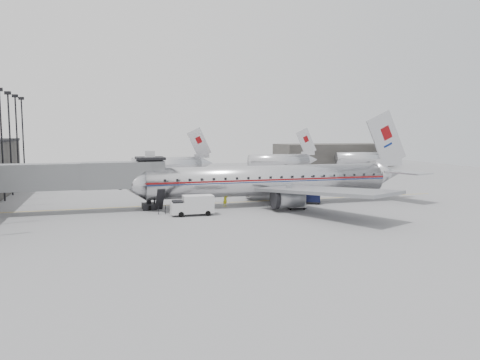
{
  "coord_description": "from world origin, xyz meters",
  "views": [
    {
      "loc": [
        -14.59,
        -53.59,
        9.54
      ],
      "look_at": [
        2.41,
        3.93,
        3.2
      ],
      "focal_mm": 35.0,
      "sensor_mm": 36.0,
      "label": 1
    }
  ],
  "objects_px": {
    "baggage_cart_navy": "(311,196)",
    "baggage_cart_white": "(296,201)",
    "ramp_worker": "(225,199)",
    "airliner": "(274,180)",
    "service_van": "(193,205)"
  },
  "relations": [
    {
      "from": "baggage_cart_navy",
      "to": "baggage_cart_white",
      "type": "distance_m",
      "value": 4.92
    },
    {
      "from": "baggage_cart_white",
      "to": "ramp_worker",
      "type": "height_order",
      "value": "ramp_worker"
    },
    {
      "from": "airliner",
      "to": "ramp_worker",
      "type": "relative_size",
      "value": 20.23
    },
    {
      "from": "baggage_cart_navy",
      "to": "service_van",
      "type": "bearing_deg",
      "value": -143.67
    },
    {
      "from": "service_van",
      "to": "baggage_cart_navy",
      "type": "distance_m",
      "value": 16.99
    },
    {
      "from": "airliner",
      "to": "ramp_worker",
      "type": "bearing_deg",
      "value": -179.98
    },
    {
      "from": "service_van",
      "to": "baggage_cart_navy",
      "type": "relative_size",
      "value": 1.69
    },
    {
      "from": "baggage_cart_navy",
      "to": "ramp_worker",
      "type": "bearing_deg",
      "value": -162.3
    },
    {
      "from": "baggage_cart_navy",
      "to": "airliner",
      "type": "bearing_deg",
      "value": -169.05
    },
    {
      "from": "service_van",
      "to": "baggage_cart_navy",
      "type": "bearing_deg",
      "value": 14.87
    },
    {
      "from": "baggage_cart_white",
      "to": "ramp_worker",
      "type": "xyz_separation_m",
      "value": [
        -7.82,
        4.37,
        0.05
      ]
    },
    {
      "from": "baggage_cart_navy",
      "to": "ramp_worker",
      "type": "relative_size",
      "value": 1.47
    },
    {
      "from": "baggage_cart_navy",
      "to": "ramp_worker",
      "type": "xyz_separation_m",
      "value": [
        -11.41,
        1.0,
        -0.01
      ]
    },
    {
      "from": "airliner",
      "to": "ramp_worker",
      "type": "xyz_separation_m",
      "value": [
        -6.6,
        0.0,
        -2.16
      ]
    },
    {
      "from": "baggage_cart_white",
      "to": "ramp_worker",
      "type": "relative_size",
      "value": 1.29
    }
  ]
}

